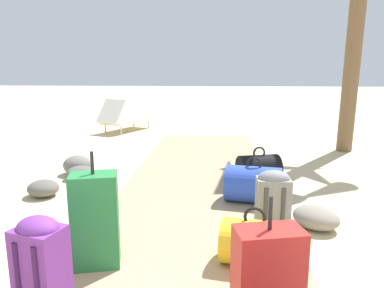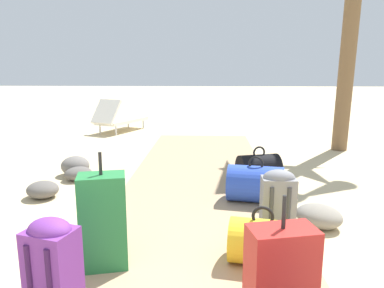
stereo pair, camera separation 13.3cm
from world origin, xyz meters
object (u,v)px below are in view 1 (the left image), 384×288
backpack_purple (41,262)px  duffel_bag_yellow (254,243)px  suitcase_green (95,220)px  duffel_bag_black (259,169)px  duffel_bag_blue (253,184)px  suitcase_red (268,274)px  lounge_chair (124,118)px  backpack_grey (273,202)px

backpack_purple → duffel_bag_yellow: bearing=25.4°
suitcase_green → duffel_bag_black: bearing=56.6°
suitcase_green → duffel_bag_blue: (1.27, 1.40, -0.15)m
backpack_purple → duffel_bag_blue: 2.40m
suitcase_red → duffel_bag_yellow: bearing=92.0°
duffel_bag_black → duffel_bag_blue: bearing=-100.4°
suitcase_green → backpack_purple: (-0.15, -0.53, -0.04)m
suitcase_red → duffel_bag_black: suitcase_red is taller
suitcase_red → duffel_bag_black: size_ratio=1.25×
suitcase_green → lounge_chair: (-1.44, 6.32, -0.10)m
duffel_bag_blue → lounge_chair: lounge_chair is taller
backpack_grey → suitcase_red: bearing=-99.6°
suitcase_green → backpack_purple: suitcase_green is taller
backpack_grey → suitcase_green: 1.47m
duffel_bag_black → duffel_bag_yellow: bearing=-97.0°
suitcase_red → backpack_purple: 1.33m
suitcase_green → duffel_bag_blue: suitcase_green is taller
duffel_bag_black → suitcase_green: (-1.40, -2.13, 0.17)m
lounge_chair → backpack_grey: bearing=-64.1°
duffel_bag_black → backpack_purple: size_ratio=1.00×
backpack_grey → backpack_purple: (-1.51, -1.10, 0.00)m
duffel_bag_black → lounge_chair: size_ratio=0.37×
suitcase_red → suitcase_green: 1.28m
duffel_bag_black → duffel_bag_yellow: 2.06m
suitcase_red → backpack_grey: suitcase_red is taller
suitcase_red → backpack_grey: (0.18, 1.07, 0.03)m
lounge_chair → duffel_bag_blue: bearing=-61.2°
suitcase_green → duffel_bag_yellow: size_ratio=1.62×
backpack_grey → duffel_bag_blue: backpack_grey is taller
suitcase_red → duffel_bag_yellow: 0.60m
backpack_grey → duffel_bag_black: (0.05, 1.56, -0.13)m
backpack_grey → duffel_bag_black: backpack_grey is taller
suitcase_green → backpack_purple: 0.55m
duffel_bag_black → duffel_bag_blue: duffel_bag_blue is taller
backpack_purple → duffel_bag_yellow: backpack_purple is taller
backpack_purple → backpack_grey: bearing=36.1°
backpack_grey → suitcase_green: bearing=-157.3°
duffel_bag_yellow → backpack_purple: bearing=-154.6°
duffel_bag_blue → lounge_chair: bearing=118.8°
backpack_purple → duffel_bag_blue: (1.42, 1.93, -0.11)m
suitcase_red → backpack_grey: bearing=80.4°
suitcase_red → lounge_chair: (-2.61, 6.82, -0.03)m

